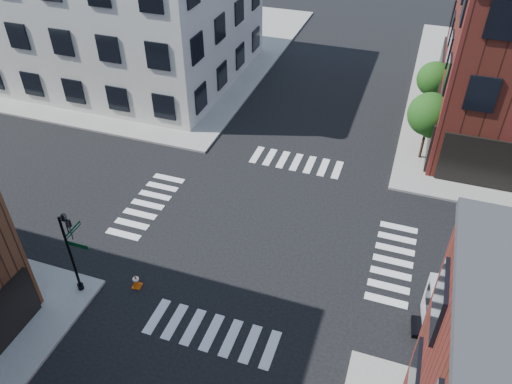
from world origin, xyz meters
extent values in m
plane|color=black|center=(0.00, 0.00, 0.00)|extent=(120.00, 120.00, 0.00)
cube|color=gray|center=(-21.00, 21.00, 0.07)|extent=(30.00, 30.00, 0.15)
cube|color=beige|center=(-19.00, 16.00, 5.50)|extent=(22.00, 16.00, 11.00)
cylinder|color=black|center=(7.50, 10.00, 0.89)|extent=(0.18, 0.18, 1.47)
cylinder|color=black|center=(7.50, 10.00, 1.62)|extent=(0.12, 0.12, 1.47)
sphere|color=#183C10|center=(7.50, 10.00, 3.30)|extent=(2.69, 2.69, 2.69)
sphere|color=#183C10|center=(7.75, 9.90, 2.75)|extent=(1.85, 1.85, 1.85)
cylinder|color=black|center=(7.50, 16.00, 0.81)|extent=(0.18, 0.18, 1.33)
cylinder|color=black|center=(7.50, 16.00, 1.48)|extent=(0.12, 0.12, 1.33)
sphere|color=#183C10|center=(7.50, 16.00, 3.00)|extent=(2.43, 2.43, 2.43)
sphere|color=#183C10|center=(7.75, 15.90, 2.51)|extent=(1.67, 1.67, 1.67)
cylinder|color=black|center=(-6.80, -6.80, 2.30)|extent=(0.12, 0.12, 4.60)
cylinder|color=black|center=(-6.80, -6.80, 0.30)|extent=(0.28, 0.28, 0.30)
cube|color=#053819|center=(-6.25, -6.80, 3.15)|extent=(1.10, 0.03, 0.22)
cube|color=#053819|center=(-6.80, -6.25, 3.40)|extent=(0.03, 1.10, 0.22)
imported|color=black|center=(-6.45, -6.70, 3.90)|extent=(0.22, 0.18, 1.10)
imported|color=black|center=(-6.90, -6.45, 3.90)|extent=(0.18, 0.22, 1.10)
cube|color=#B6B6B9|center=(9.66, -4.07, 1.63)|extent=(2.38, 2.75, 2.10)
cube|color=black|center=(8.67, -4.19, 1.99)|extent=(0.34, 1.99, 0.94)
cylinder|color=black|center=(9.79, -5.16, 0.52)|extent=(1.08, 0.49, 1.05)
cylinder|color=black|center=(9.53, -2.98, 0.52)|extent=(1.08, 0.49, 1.05)
cube|color=#D85109|center=(-4.44, -5.70, 0.02)|extent=(0.47, 0.47, 0.04)
cone|color=#D85109|center=(-4.44, -5.70, 0.39)|extent=(0.45, 0.45, 0.78)
cylinder|color=white|center=(-4.44, -5.70, 0.50)|extent=(0.30, 0.30, 0.09)
camera|label=1|loc=(6.23, -19.14, 18.27)|focal=35.00mm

